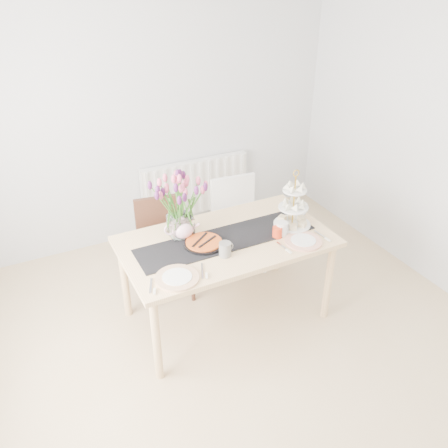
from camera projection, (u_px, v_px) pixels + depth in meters
name	position (u px, v px, depth m)	size (l,w,h in m)	color
room_shell	(263.00, 218.00, 2.79)	(4.50, 4.50, 4.50)	tan
radiator	(196.00, 187.00, 5.10)	(1.20, 0.08, 0.60)	white
dining_table	(226.00, 248.00, 3.66)	(1.60, 0.90, 0.75)	tan
chair_brown	(164.00, 240.00, 4.08)	(0.49, 0.49, 0.86)	#3B1F15
chair_white	(237.00, 217.00, 4.42)	(0.46, 0.46, 0.87)	white
table_runner	(226.00, 239.00, 3.62)	(1.40, 0.35, 0.01)	black
tulip_vase	(179.00, 197.00, 3.50)	(0.62, 0.62, 0.53)	silver
cake_stand	(293.00, 212.00, 3.73)	(0.30, 0.30, 0.43)	gold
teapot	(183.00, 229.00, 3.59)	(0.27, 0.22, 0.17)	white
cream_jug	(300.00, 208.00, 3.95)	(0.10, 0.10, 0.10)	white
tart_tin	(204.00, 243.00, 3.54)	(0.30, 0.30, 0.04)	black
mug_grey	(225.00, 249.00, 3.40)	(0.09, 0.09, 0.11)	slate
mug_white	(282.00, 229.00, 3.65)	(0.09, 0.09, 0.11)	silver
mug_orange	(277.00, 232.00, 3.62)	(0.07, 0.07, 0.09)	red
plate_left	(177.00, 278.00, 3.18)	(0.30, 0.30, 0.02)	silver
plate_right	(303.00, 241.00, 3.58)	(0.28, 0.28, 0.01)	silver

